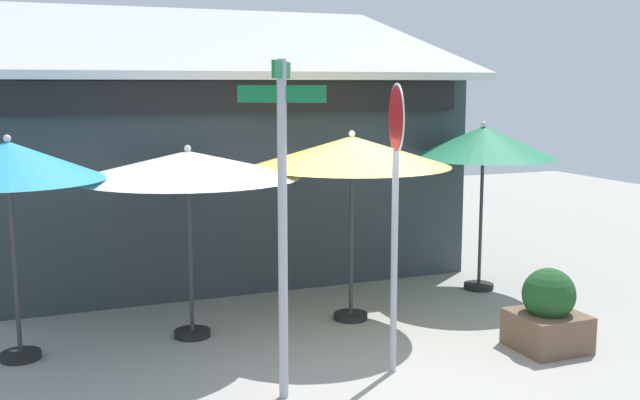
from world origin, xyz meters
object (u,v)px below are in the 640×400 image
at_px(stop_sign, 395,178).
at_px(patio_umbrella_teal_left, 9,163).
at_px(patio_umbrella_mustard_right, 352,152).
at_px(street_sign_post, 282,198).
at_px(patio_umbrella_ivory_center, 188,166).
at_px(patio_umbrella_forest_green_far_right, 483,143).
at_px(sidewalk_planter, 548,314).

height_order(stop_sign, patio_umbrella_teal_left, stop_sign).
distance_m(patio_umbrella_teal_left, patio_umbrella_mustard_right, 4.03).
bearing_deg(street_sign_post, patio_umbrella_ivory_center, 101.46).
bearing_deg(street_sign_post, patio_umbrella_forest_green_far_right, 33.41).
bearing_deg(patio_umbrella_mustard_right, stop_sign, -100.52).
bearing_deg(patio_umbrella_ivory_center, sidewalk_planter, -27.95).
bearing_deg(patio_umbrella_forest_green_far_right, patio_umbrella_ivory_center, -173.19).
height_order(patio_umbrella_ivory_center, patio_umbrella_forest_green_far_right, patio_umbrella_forest_green_far_right).
relative_size(stop_sign, sidewalk_planter, 3.20).
xyz_separation_m(street_sign_post, sidewalk_planter, (3.29, 0.16, -1.56)).
bearing_deg(patio_umbrella_teal_left, street_sign_post, -41.31).
distance_m(stop_sign, sidewalk_planter, 2.60).
height_order(stop_sign, patio_umbrella_mustard_right, stop_sign).
distance_m(patio_umbrella_ivory_center, patio_umbrella_forest_green_far_right, 4.50).
xyz_separation_m(stop_sign, sidewalk_planter, (1.99, -0.04, -1.67)).
relative_size(patio_umbrella_teal_left, sidewalk_planter, 2.62).
height_order(street_sign_post, patio_umbrella_ivory_center, street_sign_post).
relative_size(street_sign_post, patio_umbrella_teal_left, 1.30).
xyz_separation_m(patio_umbrella_teal_left, patio_umbrella_forest_green_far_right, (6.42, 0.57, -0.02)).
height_order(street_sign_post, sidewalk_planter, street_sign_post).
bearing_deg(street_sign_post, sidewalk_planter, 2.72).
bearing_deg(patio_umbrella_forest_green_far_right, patio_umbrella_teal_left, -174.93).
xyz_separation_m(patio_umbrella_forest_green_far_right, sidewalk_planter, (-0.75, -2.51, -1.76)).
bearing_deg(patio_umbrella_forest_green_far_right, stop_sign, -137.99).
distance_m(patio_umbrella_forest_green_far_right, sidewalk_planter, 3.16).
xyz_separation_m(street_sign_post, patio_umbrella_ivory_center, (-0.43, 2.13, 0.11)).
xyz_separation_m(patio_umbrella_ivory_center, patio_umbrella_forest_green_far_right, (4.47, 0.53, 0.09)).
relative_size(street_sign_post, stop_sign, 1.07).
height_order(street_sign_post, patio_umbrella_mustard_right, street_sign_post).
bearing_deg(patio_umbrella_ivory_center, patio_umbrella_forest_green_far_right, 6.81).
relative_size(street_sign_post, patio_umbrella_ivory_center, 1.23).
xyz_separation_m(street_sign_post, stop_sign, (1.30, 0.20, 0.11)).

